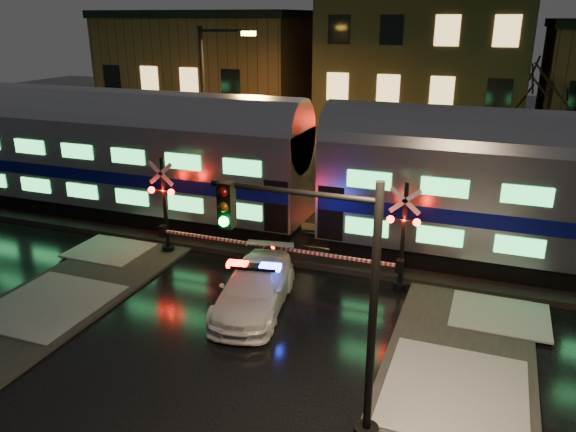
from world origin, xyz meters
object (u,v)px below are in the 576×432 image
object	(u,v)px
traffic_light	(329,306)
streetlight	(209,105)
crossing_signal_left	(172,217)
police_car	(254,288)
crossing_signal_right	(391,247)

from	to	relation	value
traffic_light	streetlight	bearing A→B (deg)	138.92
traffic_light	crossing_signal_left	bearing A→B (deg)	151.58
crossing_signal_left	police_car	bearing A→B (deg)	-31.14
police_car	crossing_signal_right	size ratio (longest dim) A/B	0.95
crossing_signal_right	traffic_light	xyz separation A→B (m)	(-0.01, -7.62, 1.62)
police_car	traffic_light	world-z (taller)	traffic_light
police_car	crossing_signal_left	distance (m)	5.70
crossing_signal_left	traffic_light	size ratio (longest dim) A/B	0.92
traffic_light	streetlight	world-z (taller)	streetlight
crossing_signal_right	traffic_light	bearing A→B (deg)	-90.06
streetlight	police_car	bearing A→B (deg)	-55.65
streetlight	crossing_signal_left	bearing A→B (deg)	-75.36
streetlight	traffic_light	bearing A→B (deg)	-53.89
traffic_light	crossing_signal_right	bearing A→B (deg)	102.75
police_car	crossing_signal_right	world-z (taller)	crossing_signal_right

